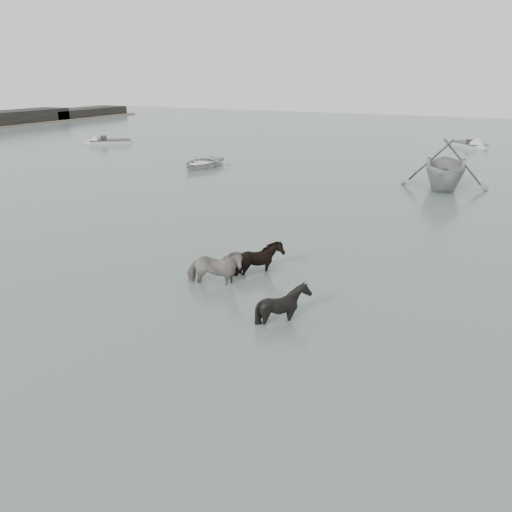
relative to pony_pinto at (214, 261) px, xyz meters
name	(u,v)px	position (x,y,z in m)	size (l,w,h in m)	color
ground	(255,286)	(1.20, 0.41, -0.77)	(140.00, 140.00, 0.00)	#4B5955
pony_pinto	(214,261)	(0.00, 0.00, 0.00)	(0.84, 1.83, 1.55)	black
pony_dark	(259,253)	(0.85, 1.39, -0.07)	(1.40, 1.20, 1.41)	black
pony_black	(284,296)	(2.82, -1.24, -0.09)	(1.11, 1.25, 1.38)	black
rowboat_lead	(202,161)	(-11.15, 17.42, -0.35)	(2.93, 4.10, 0.85)	silver
rowboat_trail	(446,162)	(4.75, 17.58, 0.70)	(4.84, 5.61, 2.96)	#9EA09D
skiff_outer	(110,140)	(-25.21, 24.16, -0.40)	(4.94, 1.60, 0.75)	#AEAEAA
skiff_mid	(469,143)	(4.83, 36.32, -0.40)	(4.79, 1.60, 0.75)	#AFB1AF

